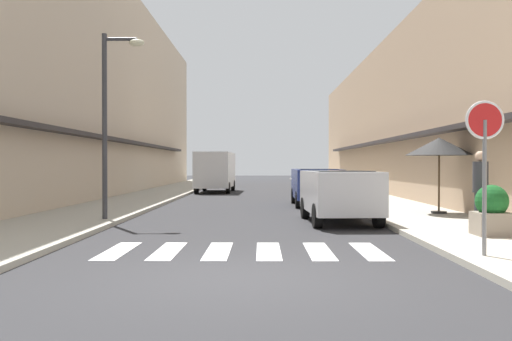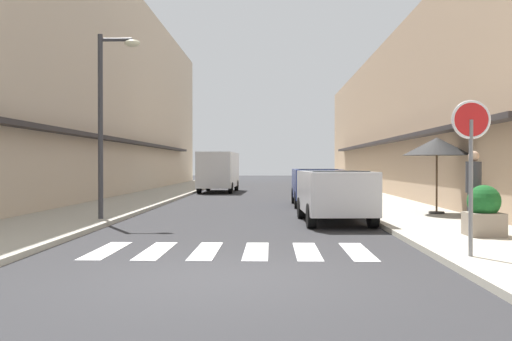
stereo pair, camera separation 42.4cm
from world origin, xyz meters
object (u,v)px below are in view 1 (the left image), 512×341
Objects in this scene: parked_car_near at (339,190)px; round_street_sign at (485,137)px; delivery_van at (216,168)px; parked_car_mid at (316,183)px; planter_corner at (492,211)px; street_lamp at (112,105)px; cafe_umbrella at (439,147)px; pedestrian_walking_near at (480,189)px.

parked_car_near is 1.54× the size of round_street_sign.
parked_car_mid is at bearing -65.84° from delivery_van.
round_street_sign is at bearing -76.26° from parked_car_near.
round_street_sign reaches higher than parked_car_near.
delivery_van is (-4.89, 17.38, 0.49)m from parked_car_near.
planter_corner is at bearing 65.27° from round_street_sign.
parked_car_mid is 0.80× the size of street_lamp.
cafe_umbrella is at bearing -54.39° from parked_car_mid.
parked_car_mid is 10.47m from planter_corner.
delivery_van reaches higher than planter_corner.
street_lamp is 9.82m from pedestrian_walking_near.
parked_car_mid is 0.75× the size of delivery_van.
parked_car_near is 18.06m from delivery_van.
parked_car_near is 4.01m from cafe_umbrella.
street_lamp is 9.96m from cafe_umbrella.
parked_car_mid is at bearing 46.01° from street_lamp.
cafe_umbrella is at bearing -62.12° from delivery_van.
parked_car_near is 6.79m from street_lamp.
cafe_umbrella reaches higher than parked_car_mid.
parked_car_near is 6.58m from round_street_sign.
street_lamp is at bearing 158.99° from planter_corner.
parked_car_mid is 9.46m from street_lamp.
pedestrian_walking_near is at bearing 69.49° from round_street_sign.
cafe_umbrella is 1.29× the size of pedestrian_walking_near.
street_lamp is at bearing -133.99° from parked_car_mid.
cafe_umbrella is (1.82, 8.07, 0.09)m from round_street_sign.
parked_car_mid is at bearing 90.00° from parked_car_near.
delivery_van is 5.02× the size of planter_corner.
cafe_umbrella is 2.17× the size of planter_corner.
cafe_umbrella is at bearing 83.71° from planter_corner.
delivery_van is at bearing 105.20° from round_street_sign.
street_lamp reaches higher than round_street_sign.
delivery_van is 2.98× the size of pedestrian_walking_near.
delivery_van is 1.06× the size of street_lamp.
street_lamp is (-7.90, 6.17, 1.19)m from round_street_sign.
round_street_sign is 0.50× the size of street_lamp.
round_street_sign is (6.43, -23.67, 0.69)m from delivery_van.
round_street_sign reaches higher than pedestrian_walking_near.
planter_corner is 0.59× the size of pedestrian_walking_near.
delivery_van is 2.31× the size of cafe_umbrella.
street_lamp is 4.75× the size of planter_corner.
parked_car_near is 0.77× the size of street_lamp.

